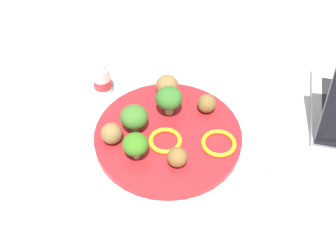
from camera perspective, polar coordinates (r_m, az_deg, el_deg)
name	(u,v)px	position (r m, az deg, el deg)	size (l,w,h in m)	color
ground_plane	(168,139)	(0.81, 0.00, -1.72)	(4.00, 4.00, 0.00)	#B2B2AD
plate	(168,136)	(0.80, 0.00, -1.34)	(0.28, 0.28, 0.02)	red
broccoli_floret_front_left	(169,99)	(0.81, 0.13, 3.71)	(0.05, 0.05, 0.06)	#9FCD66
broccoli_floret_near_rim	(134,117)	(0.78, -4.62, 1.21)	(0.05, 0.05, 0.05)	#A5D066
broccoli_floret_center	(135,145)	(0.74, -4.43, -2.51)	(0.05, 0.05, 0.05)	#ACBA80
meatball_center	(167,86)	(0.85, -0.13, 5.43)	(0.05, 0.05, 0.05)	brown
meatball_mid_right	(177,157)	(0.74, 1.26, -4.22)	(0.04, 0.04, 0.04)	brown
meatball_mid_left	(112,133)	(0.78, -7.65, -1.01)	(0.04, 0.04, 0.04)	brown
meatball_back_right	(207,104)	(0.83, 5.25, 3.04)	(0.04, 0.04, 0.04)	brown
pepper_ring_far_rim	(219,143)	(0.78, 6.89, -2.32)	(0.07, 0.07, 0.01)	yellow
pepper_ring_mid_left	(165,141)	(0.78, -0.37, -1.98)	(0.06, 0.06, 0.01)	yellow
napkin	(305,195)	(0.77, 18.07, -8.87)	(0.17, 0.12, 0.01)	white
fork	(297,199)	(0.75, 17.12, -9.44)	(0.12, 0.03, 0.01)	silver
knife	(305,184)	(0.77, 18.11, -7.52)	(0.15, 0.03, 0.01)	silver
yogurt_bottle	(102,81)	(0.88, -8.90, 6.08)	(0.04, 0.04, 0.08)	white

